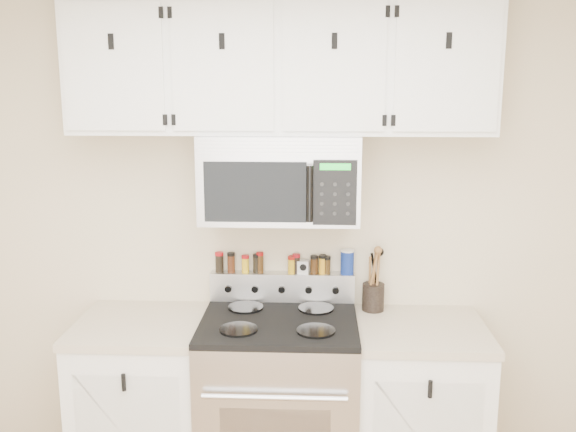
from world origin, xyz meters
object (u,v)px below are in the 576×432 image
object	(u,v)px
salt_canister	(347,262)
microwave	(280,177)
range	(279,406)
utensil_crock	(373,295)

from	to	relation	value
salt_canister	microwave	bearing A→B (deg)	-155.39
microwave	range	bearing A→B (deg)	-90.23
range	microwave	xyz separation A→B (m)	(0.00, 0.13, 1.14)
utensil_crock	salt_canister	distance (m)	0.22
range	microwave	world-z (taller)	microwave
salt_canister	range	bearing A→B (deg)	-140.30
range	salt_canister	xyz separation A→B (m)	(0.34, 0.28, 0.68)
salt_canister	utensil_crock	bearing A→B (deg)	-20.27
range	utensil_crock	xyz separation A→B (m)	(0.48, 0.23, 0.52)
range	salt_canister	world-z (taller)	salt_canister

